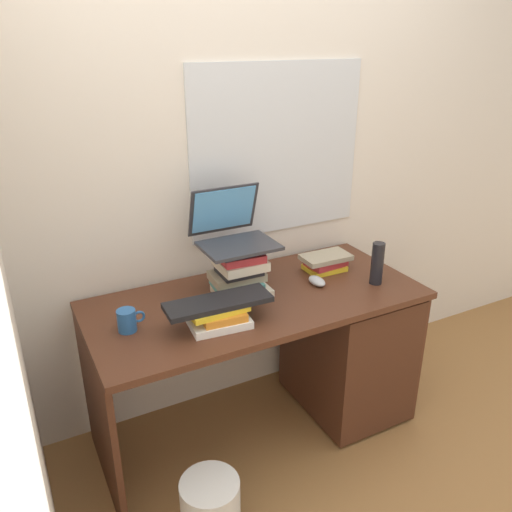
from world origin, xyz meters
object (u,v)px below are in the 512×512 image
(book_stack_side, at_px, (325,262))
(mug, at_px, (127,320))
(water_bottle, at_px, (377,263))
(desk, at_px, (327,342))
(book_stack_keyboard_riser, at_px, (219,316))
(computer_mouse, at_px, (317,281))
(keyboard, at_px, (218,302))
(laptop, at_px, (232,230))
(book_stack_tall, at_px, (239,273))

(book_stack_side, bearing_deg, mug, -173.73)
(mug, bearing_deg, water_bottle, -5.96)
(desk, height_order, book_stack_side, book_stack_side)
(desk, distance_m, book_stack_keyboard_riser, 0.72)
(computer_mouse, height_order, water_bottle, water_bottle)
(keyboard, height_order, computer_mouse, keyboard)
(laptop, relative_size, computer_mouse, 3.04)
(book_stack_keyboard_riser, distance_m, computer_mouse, 0.55)
(keyboard, relative_size, mug, 3.84)
(book_stack_keyboard_riser, xyz_separation_m, book_stack_side, (0.66, 0.23, 0.00))
(desk, xyz_separation_m, book_stack_side, (0.05, 0.12, 0.37))
(mug, bearing_deg, book_stack_tall, 8.43)
(book_stack_keyboard_riser, relative_size, book_stack_side, 1.05)
(book_stack_keyboard_riser, xyz_separation_m, keyboard, (0.00, 0.00, 0.06))
(book_stack_side, bearing_deg, desk, -113.05)
(laptop, relative_size, keyboard, 0.75)
(computer_mouse, relative_size, mug, 0.95)
(keyboard, bearing_deg, laptop, 56.84)
(book_stack_side, xyz_separation_m, laptop, (-0.48, 0.03, 0.24))
(book_stack_tall, xyz_separation_m, laptop, (0.00, 0.06, 0.18))
(book_stack_keyboard_riser, bearing_deg, water_bottle, 0.30)
(book_stack_tall, bearing_deg, desk, -11.81)
(water_bottle, bearing_deg, desk, 149.33)
(desk, distance_m, water_bottle, 0.47)
(computer_mouse, bearing_deg, desk, -6.13)
(book_stack_side, xyz_separation_m, water_bottle, (0.12, -0.23, 0.06))
(book_stack_tall, distance_m, mug, 0.53)
(book_stack_tall, height_order, keyboard, book_stack_tall)
(desk, relative_size, book_stack_side, 6.17)
(book_stack_keyboard_riser, bearing_deg, book_stack_side, 19.12)
(water_bottle, bearing_deg, book_stack_tall, 162.21)
(keyboard, height_order, mug, keyboard)
(book_stack_tall, bearing_deg, keyboard, -133.71)
(book_stack_tall, distance_m, book_stack_keyboard_riser, 0.28)
(mug, bearing_deg, computer_mouse, -0.32)
(book_stack_keyboard_riser, height_order, mug, mug)
(laptop, distance_m, water_bottle, 0.68)
(book_stack_side, bearing_deg, computer_mouse, -137.47)
(computer_mouse, bearing_deg, water_bottle, -24.27)
(book_stack_keyboard_riser, distance_m, water_bottle, 0.79)
(book_stack_tall, height_order, laptop, laptop)
(book_stack_side, relative_size, laptop, 0.75)
(book_stack_side, distance_m, mug, 1.00)
(laptop, bearing_deg, mug, -164.77)
(laptop, height_order, computer_mouse, laptop)
(laptop, height_order, water_bottle, laptop)
(desk, height_order, book_stack_tall, book_stack_tall)
(book_stack_tall, bearing_deg, book_stack_keyboard_riser, -133.20)
(computer_mouse, bearing_deg, book_stack_keyboard_riser, -167.87)
(mug, bearing_deg, book_stack_side, 6.27)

